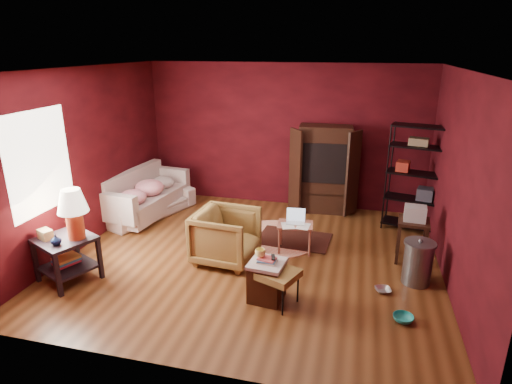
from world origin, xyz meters
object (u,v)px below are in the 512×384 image
sofa (148,198)px  side_table (69,227)px  laptop_desk (295,227)px  hamper (267,280)px  wire_shelving (416,174)px  tv_armoire (324,168)px  armchair (226,234)px

sofa → side_table: 2.46m
sofa → laptop_desk: size_ratio=2.77×
hamper → wire_shelving: 3.48m
sofa → wire_shelving: size_ratio=1.00×
sofa → side_table: side_table is taller
tv_armoire → wire_shelving: (1.60, -0.55, 0.14)m
sofa → hamper: size_ratio=3.06×
laptop_desk → tv_armoire: bearing=76.9°
sofa → hamper: (2.82, -2.24, -0.09)m
side_table → hamper: size_ratio=2.18×
armchair → tv_armoire: (1.20, 2.45, 0.44)m
tv_armoire → wire_shelving: size_ratio=0.91×
armchair → hamper: (0.82, -0.87, -0.17)m
laptop_desk → wire_shelving: size_ratio=0.36×
hamper → sofa: bearing=141.4°
hamper → tv_armoire: tv_armoire is taller
laptop_desk → tv_armoire: (0.25, 1.88, 0.46)m
armchair → side_table: side_table is taller
armchair → side_table: size_ratio=0.66×
sofa → armchair: armchair is taller
sofa → tv_armoire: size_ratio=1.10×
wire_shelving → laptop_desk: bearing=-130.8°
tv_armoire → wire_shelving: wire_shelving is taller
hamper → tv_armoire: size_ratio=0.36×
sofa → armchair: bearing=-103.6°
armchair → tv_armoire: size_ratio=0.52×
laptop_desk → hamper: bearing=-100.8°
tv_armoire → side_table: bearing=-135.3°
sofa → side_table: (0.14, -2.41, 0.43)m
tv_armoire → laptop_desk: bearing=-101.6°
hamper → wire_shelving: wire_shelving is taller
hamper → laptop_desk: (0.13, 1.44, 0.14)m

